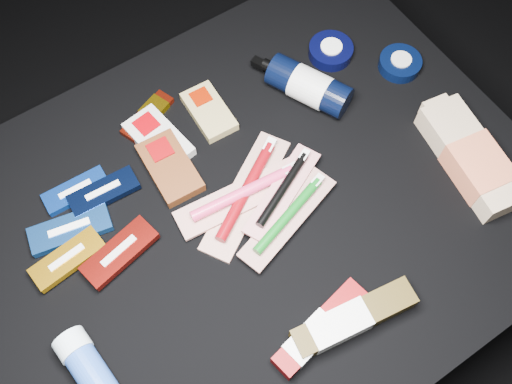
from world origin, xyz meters
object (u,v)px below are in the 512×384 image
bodywash_bottle (471,159)px  toothpaste_carton_red (317,332)px  deodorant_stick (88,368)px  lotion_bottle (309,86)px

bodywash_bottle → toothpaste_carton_red: bearing=-158.1°
deodorant_stick → lotion_bottle: bearing=16.7°
deodorant_stick → toothpaste_carton_red: bearing=-29.6°
bodywash_bottle → deodorant_stick: size_ratio=1.94×
lotion_bottle → deodorant_stick: bearing=177.1°
lotion_bottle → toothpaste_carton_red: bearing=-149.0°
lotion_bottle → bodywash_bottle: (0.15, -0.27, -0.01)m
toothpaste_carton_red → bodywash_bottle: bearing=1.9°
deodorant_stick → toothpaste_carton_red: deodorant_stick is taller
bodywash_bottle → deodorant_stick: deodorant_stick is taller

